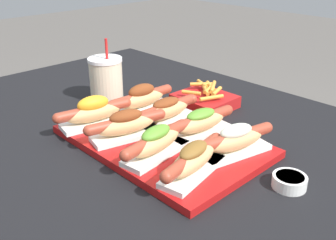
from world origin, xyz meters
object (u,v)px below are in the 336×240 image
drink_cup (106,80)px  hot_dog_5 (166,111)px  hot_dog_3 (193,160)px  hot_dog_1 (126,125)px  hot_dog_2 (156,142)px  fries_basket (205,100)px  hot_dog_4 (142,98)px  hot_dog_7 (235,140)px  hot_dog_0 (94,112)px  hot_dog_6 (201,123)px  sauce_bowl (289,181)px  serving_tray (162,141)px

drink_cup → hot_dog_5: bearing=-1.5°
hot_dog_3 → hot_dog_5: bearing=148.7°
hot_dog_5 → hot_dog_1: bearing=-90.8°
hot_dog_2 → fries_basket: (-0.14, 0.32, -0.03)m
hot_dog_4 → hot_dog_7: size_ratio=1.02×
hot_dog_0 → fries_basket: bearing=75.8°
hot_dog_6 → fries_basket: bearing=128.3°
hot_dog_1 → sauce_bowl: bearing=18.1°
serving_tray → hot_dog_2: (0.05, -0.07, 0.04)m
serving_tray → hot_dog_2: size_ratio=2.30×
hot_dog_7 → hot_dog_1: bearing=-151.6°
hot_dog_4 → drink_cup: drink_cup is taller
hot_dog_0 → hot_dog_6: (0.23, 0.15, -0.00)m
serving_tray → drink_cup: size_ratio=2.48×
hot_dog_5 → sauce_bowl: 0.37m
hot_dog_0 → hot_dog_5: 0.18m
hot_dog_1 → hot_dog_4: bearing=127.2°
hot_dog_3 → drink_cup: 0.51m
hot_dog_6 → hot_dog_7: 0.12m
hot_dog_1 → hot_dog_5: bearing=89.2°
hot_dog_0 → sauce_bowl: hot_dog_0 is taller
hot_dog_7 → sauce_bowl: (0.14, -0.00, -0.04)m
hot_dog_0 → drink_cup: bearing=135.6°
hot_dog_4 → drink_cup: 0.16m
drink_cup → fries_basket: drink_cup is taller
serving_tray → hot_dog_1: hot_dog_1 is taller
hot_dog_3 → hot_dog_2: bearing=-178.3°
hot_dog_1 → hot_dog_7: bearing=28.4°
hot_dog_6 → drink_cup: bearing=-179.6°
hot_dog_2 → fries_basket: size_ratio=1.31×
drink_cup → hot_dog_3: bearing=-16.0°
hot_dog_5 → fries_basket: hot_dog_5 is taller
hot_dog_1 → drink_cup: 0.30m
hot_dog_3 → hot_dog_6: (-0.11, 0.14, -0.00)m
hot_dog_2 → hot_dog_6: 0.15m
hot_dog_1 → hot_dog_6: 0.18m
serving_tray → fries_basket: size_ratio=3.00×
serving_tray → drink_cup: 0.34m
hot_dog_0 → hot_dog_4: (0.01, 0.15, -0.00)m
hot_dog_7 → hot_dog_6: bearing=172.7°
sauce_bowl → drink_cup: size_ratio=0.35×
hot_dog_2 → hot_dog_4: (-0.22, 0.14, 0.00)m
drink_cup → hot_dog_4: bearing=0.1°
hot_dog_0 → sauce_bowl: (0.48, 0.13, -0.04)m
serving_tray → hot_dog_4: hot_dog_4 is taller
hot_dog_0 → serving_tray: bearing=23.8°
drink_cup → hot_dog_0: bearing=-44.4°
hot_dog_2 → hot_dog_4: bearing=146.5°
hot_dog_2 → fries_basket: hot_dog_2 is taller
hot_dog_1 → drink_cup: (-0.27, 0.14, 0.02)m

